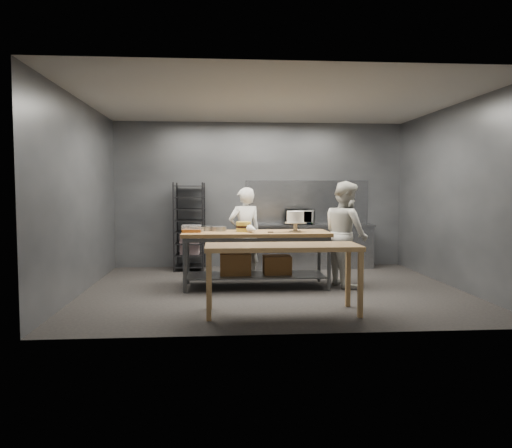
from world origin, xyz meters
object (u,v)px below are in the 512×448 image
Objects in this scene: chef_right at (346,234)px; microwave at (300,217)px; frosted_cake_stand at (295,218)px; near_counter at (282,251)px; chef_behind at (245,233)px; work_table at (255,253)px; layer_cake at (244,227)px; speed_rack at (190,227)px.

chef_right is 1.99m from microwave.
microwave is 1.59× the size of frosted_cake_stand.
chef_right is 5.15× the size of frosted_cake_stand.
near_counter is 2.54m from chef_behind.
chef_behind reaches higher than microwave.
work_table is 1.80m from near_counter.
frosted_cake_stand is at bearing -8.63° from work_table.
layer_cake is (-1.71, 0.02, 0.12)m from chef_right.
layer_cake is (-1.25, -1.91, -0.05)m from microwave.
chef_behind is at bearing 132.68° from frosted_cake_stand.
near_counter is 3.83m from microwave.
speed_rack is at bearing 121.89° from work_table.
chef_right is at bearing -76.61° from microwave.
frosted_cake_stand is (0.43, 1.67, 0.33)m from near_counter.
frosted_cake_stand is (-0.87, -0.13, 0.27)m from chef_right.
microwave reaches higher than work_table.
near_counter is 1.14× the size of chef_right.
microwave is 2.29m from layer_cake.
layer_cake is at bearing 102.75° from near_counter.
layer_cake is (-0.84, 0.15, -0.14)m from frosted_cake_stand.
chef_behind reaches higher than work_table.
work_table reaches higher than near_counter.
frosted_cake_stand is 1.39× the size of layer_cake.
chef_right reaches higher than speed_rack.
speed_rack is at bearing 118.36° from layer_cake.
microwave is (0.84, 3.73, 0.24)m from near_counter.
work_table is 4.43× the size of microwave.
chef_right is at bearing 139.47° from chef_behind.
chef_right is 7.16× the size of layer_cake.
speed_rack is 2.08m from layer_cake.
work_table is 1.37× the size of chef_right.
speed_rack is at bearing -177.96° from microwave.
speed_rack is 3.23× the size of microwave.
near_counter is 1.14× the size of speed_rack.
speed_rack is 1.54m from chef_behind.
chef_behind is (-0.35, 2.52, 0.01)m from near_counter.
near_counter is at bearing -102.75° from microwave.
work_table is 1.20× the size of near_counter.
speed_rack is 3.28m from chef_right.
work_table is at bearing 97.41° from near_counter.
layer_cake is (-0.06, -0.70, 0.18)m from chef_behind.
frosted_cake_stand is (-0.41, -2.06, 0.09)m from microwave.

